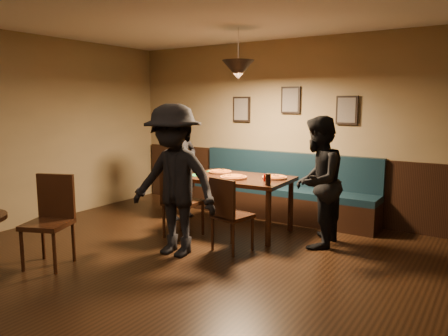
# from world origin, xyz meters

# --- Properties ---
(floor) EXTENTS (7.00, 7.00, 0.00)m
(floor) POSITION_xyz_m (0.00, 0.00, 0.00)
(floor) COLOR black
(floor) RESTS_ON ground
(wall_back) EXTENTS (6.00, 0.00, 6.00)m
(wall_back) POSITION_xyz_m (0.00, 3.50, 1.40)
(wall_back) COLOR #8C704F
(wall_back) RESTS_ON ground
(wainscot) EXTENTS (5.88, 0.06, 1.00)m
(wainscot) POSITION_xyz_m (0.00, 3.47, 0.50)
(wainscot) COLOR black
(wainscot) RESTS_ON ground
(booth_bench) EXTENTS (3.00, 0.60, 1.00)m
(booth_bench) POSITION_xyz_m (0.00, 3.20, 0.50)
(booth_bench) COLOR #0F232D
(booth_bench) RESTS_ON ground
(picture_left) EXTENTS (0.32, 0.04, 0.42)m
(picture_left) POSITION_xyz_m (-0.90, 3.47, 1.70)
(picture_left) COLOR black
(picture_left) RESTS_ON wall_back
(picture_center) EXTENTS (0.32, 0.04, 0.42)m
(picture_center) POSITION_xyz_m (0.00, 3.47, 1.85)
(picture_center) COLOR black
(picture_center) RESTS_ON wall_back
(picture_right) EXTENTS (0.32, 0.04, 0.42)m
(picture_right) POSITION_xyz_m (0.90, 3.47, 1.70)
(picture_right) COLOR black
(picture_right) RESTS_ON wall_back
(pendant_lamp) EXTENTS (0.44, 0.44, 0.25)m
(pendant_lamp) POSITION_xyz_m (-0.22, 2.22, 2.25)
(pendant_lamp) COLOR black
(pendant_lamp) RESTS_ON ceiling
(dining_table) EXTENTS (1.51, 1.02, 0.78)m
(dining_table) POSITION_xyz_m (-0.22, 2.22, 0.39)
(dining_table) COLOR black
(dining_table) RESTS_ON floor
(chair_near_left) EXTENTS (0.46, 0.46, 1.00)m
(chair_near_left) POSITION_xyz_m (-0.70, 1.60, 0.50)
(chair_near_left) COLOR black
(chair_near_left) RESTS_ON floor
(chair_near_right) EXTENTS (0.48, 0.48, 0.92)m
(chair_near_right) POSITION_xyz_m (0.16, 1.49, 0.46)
(chair_near_right) COLOR #311E0D
(chair_near_right) RESTS_ON floor
(diner_left) EXTENTS (0.45, 0.63, 1.62)m
(diner_left) POSITION_xyz_m (-1.33, 2.36, 0.81)
(diner_left) COLOR black
(diner_left) RESTS_ON floor
(diner_right) EXTENTS (0.69, 0.85, 1.65)m
(diner_right) POSITION_xyz_m (0.95, 2.22, 0.82)
(diner_right) COLOR black
(diner_right) RESTS_ON floor
(diner_front) EXTENTS (1.19, 0.72, 1.80)m
(diner_front) POSITION_xyz_m (-0.35, 1.00, 0.90)
(diner_front) COLOR black
(diner_front) RESTS_ON floor
(pizza_a) EXTENTS (0.34, 0.34, 0.04)m
(pizza_a) POSITION_xyz_m (-0.61, 2.38, 0.80)
(pizza_a) COLOR orange
(pizza_a) RESTS_ON dining_table
(pizza_b) EXTENTS (0.46, 0.46, 0.04)m
(pizza_b) POSITION_xyz_m (-0.19, 2.07, 0.80)
(pizza_b) COLOR orange
(pizza_b) RESTS_ON dining_table
(pizza_c) EXTENTS (0.34, 0.34, 0.04)m
(pizza_c) POSITION_xyz_m (0.28, 2.38, 0.80)
(pizza_c) COLOR #BF7324
(pizza_c) RESTS_ON dining_table
(soda_glass) EXTENTS (0.09, 0.09, 0.15)m
(soda_glass) POSITION_xyz_m (0.43, 1.89, 0.85)
(soda_glass) COLOR black
(soda_glass) RESTS_ON dining_table
(tabasco_bottle) EXTENTS (0.03, 0.03, 0.11)m
(tabasco_bottle) POSITION_xyz_m (0.25, 2.13, 0.83)
(tabasco_bottle) COLOR #9B0705
(tabasco_bottle) RESTS_ON dining_table
(napkin_a) EXTENTS (0.20, 0.20, 0.01)m
(napkin_a) POSITION_xyz_m (-0.79, 2.44, 0.78)
(napkin_a) COLOR #1E7132
(napkin_a) RESTS_ON dining_table
(napkin_b) EXTENTS (0.18, 0.18, 0.01)m
(napkin_b) POSITION_xyz_m (-0.80, 1.99, 0.78)
(napkin_b) COLOR #217C39
(napkin_b) RESTS_ON dining_table
(cutlery_set) EXTENTS (0.19, 0.07, 0.00)m
(cutlery_set) POSITION_xyz_m (-0.28, 1.86, 0.78)
(cutlery_set) COLOR silver
(cutlery_set) RESTS_ON dining_table
(cafe_chair_far) EXTENTS (0.58, 0.58, 1.01)m
(cafe_chair_far) POSITION_xyz_m (-1.28, -0.07, 0.51)
(cafe_chair_far) COLOR black
(cafe_chair_far) RESTS_ON floor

